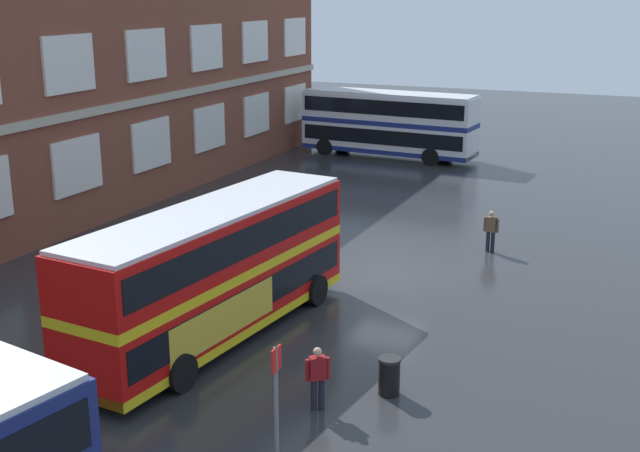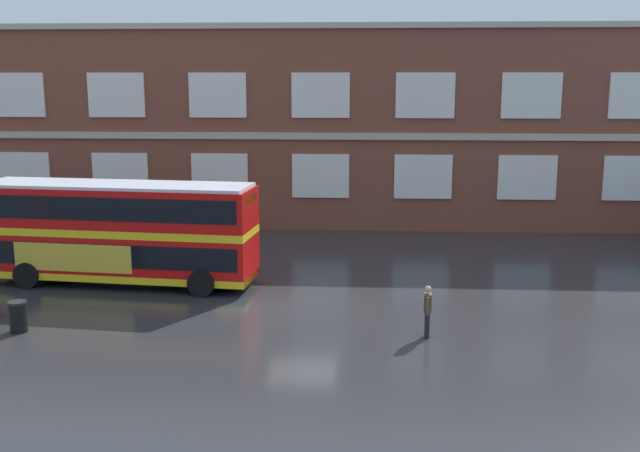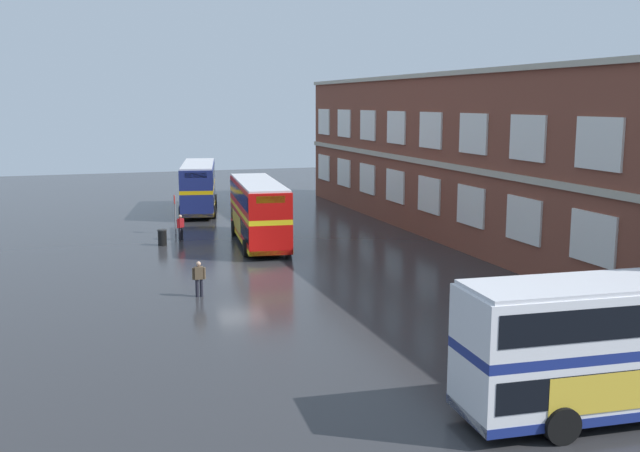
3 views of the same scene
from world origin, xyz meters
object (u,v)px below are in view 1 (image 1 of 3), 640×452
at_px(station_litter_bin, 389,376).
at_px(bus_stand_flag, 276,392).
at_px(double_decker_middle, 215,271).
at_px(double_decker_far, 389,123).
at_px(waiting_passenger, 491,229).
at_px(second_passenger, 318,376).

bearing_deg(station_litter_bin, bus_stand_flag, 161.22).
distance_m(double_decker_middle, bus_stand_flag, 7.09).
height_order(double_decker_far, bus_stand_flag, double_decker_far).
relative_size(double_decker_far, waiting_passenger, 6.56).
height_order(bus_stand_flag, station_litter_bin, bus_stand_flag).
xyz_separation_m(bus_stand_flag, station_litter_bin, (3.90, -1.33, -1.12)).
bearing_deg(waiting_passenger, double_decker_far, 30.92).
bearing_deg(bus_stand_flag, double_decker_middle, 41.29).
height_order(second_passenger, bus_stand_flag, bus_stand_flag).
xyz_separation_m(double_decker_far, bus_stand_flag, (-34.24, -9.16, -0.51)).
height_order(double_decker_middle, station_litter_bin, double_decker_middle).
distance_m(waiting_passenger, second_passenger, 14.82).
bearing_deg(waiting_passenger, double_decker_middle, 154.18).
bearing_deg(bus_stand_flag, waiting_passenger, -3.56).
bearing_deg(bus_stand_flag, station_litter_bin, -18.78).
relative_size(bus_stand_flag, station_litter_bin, 2.62).
xyz_separation_m(waiting_passenger, bus_stand_flag, (-17.17, 1.07, 0.70)).
xyz_separation_m(double_decker_far, waiting_passenger, (-17.07, -10.23, -1.22)).
distance_m(double_decker_middle, waiting_passenger, 13.23).
bearing_deg(second_passenger, bus_stand_flag, -178.83).
relative_size(double_decker_middle, station_litter_bin, 10.88).
bearing_deg(double_decker_middle, second_passenger, -122.35).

